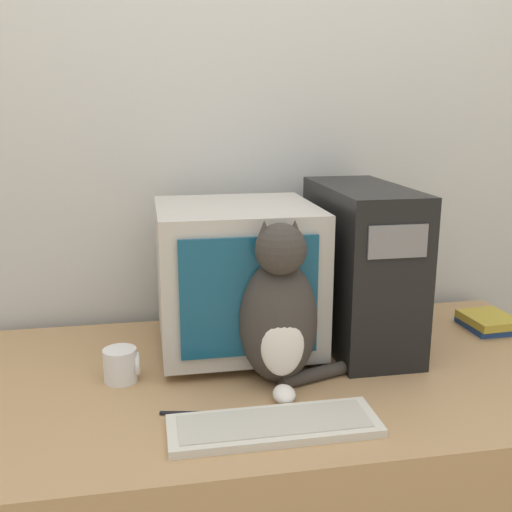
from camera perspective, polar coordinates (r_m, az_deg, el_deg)
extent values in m
cube|color=silver|center=(1.90, -0.94, 8.82)|extent=(7.00, 0.05, 2.50)
cube|color=tan|center=(1.75, 2.09, -22.34)|extent=(1.64, 0.85, 0.77)
cube|color=#BCB7AD|center=(1.69, -1.81, -8.30)|extent=(0.29, 0.24, 0.02)
cube|color=#BCB7AD|center=(1.62, -1.87, -1.73)|extent=(0.42, 0.40, 0.38)
cube|color=navy|center=(1.43, -0.61, -3.96)|extent=(0.33, 0.01, 0.29)
cube|color=black|center=(1.70, 9.91, -0.91)|extent=(0.21, 0.47, 0.45)
cube|color=slate|center=(1.45, 13.37, 1.34)|extent=(0.15, 0.01, 0.08)
cube|color=silver|center=(1.30, 1.73, -15.88)|extent=(0.44, 0.15, 0.02)
cube|color=beige|center=(1.29, 1.73, -15.47)|extent=(0.40, 0.12, 0.00)
ellipsoid|color=#38332D|center=(1.45, 2.10, -6.19)|extent=(0.21, 0.22, 0.31)
ellipsoid|color=white|center=(1.39, 2.51, -8.15)|extent=(0.11, 0.06, 0.17)
sphere|color=#38332D|center=(1.36, 2.37, 0.66)|extent=(0.13, 0.13, 0.12)
cone|color=#38332D|center=(1.35, 0.79, 2.57)|extent=(0.03, 0.03, 0.04)
cone|color=#38332D|center=(1.36, 3.73, 2.62)|extent=(0.03, 0.03, 0.04)
ellipsoid|color=white|center=(1.40, 2.70, -13.03)|extent=(0.06, 0.08, 0.04)
cylinder|color=#38332D|center=(1.50, 5.45, -11.21)|extent=(0.18, 0.09, 0.03)
cube|color=#234793|center=(1.96, 21.09, -6.14)|extent=(0.13, 0.16, 0.02)
cube|color=gold|center=(1.94, 21.29, -5.64)|extent=(0.14, 0.16, 0.02)
cylinder|color=black|center=(1.36, -5.87, -14.66)|extent=(0.15, 0.04, 0.01)
cylinder|color=white|center=(1.53, -12.79, -10.09)|extent=(0.08, 0.08, 0.08)
torus|color=white|center=(1.52, -11.23, -10.03)|extent=(0.01, 0.06, 0.06)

